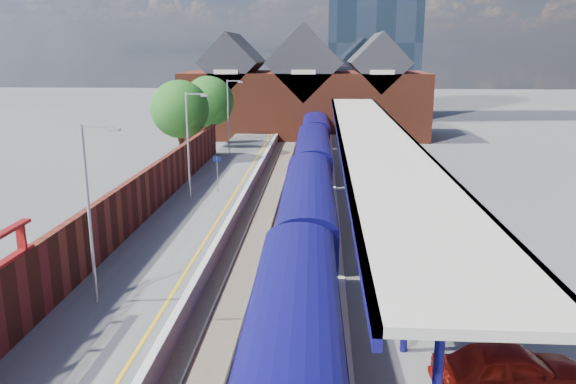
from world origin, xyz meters
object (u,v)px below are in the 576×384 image
at_px(lamp_post_d, 230,113).
at_px(parked_car_blue, 407,177).
at_px(platform_sign, 217,168).
at_px(train, 311,173).
at_px(parked_car_silver, 431,218).
at_px(lamp_post_c, 190,139).
at_px(parked_car_red, 511,370).
at_px(parked_car_dark, 464,272).
at_px(lamp_post_b, 92,204).

relative_size(lamp_post_d, parked_car_blue, 1.73).
xyz_separation_m(platform_sign, parked_car_blue, (13.50, 2.77, -1.13)).
height_order(train, platform_sign, platform_sign).
bearing_deg(parked_car_silver, train, 30.66).
bearing_deg(lamp_post_d, lamp_post_c, -90.00).
bearing_deg(lamp_post_d, parked_car_red, -69.29).
xyz_separation_m(train, lamp_post_d, (-7.86, 12.76, 2.87)).
bearing_deg(lamp_post_d, parked_car_silver, -56.08).
xyz_separation_m(parked_car_dark, parked_car_blue, (0.25, 18.20, -0.02)).
bearing_deg(parked_car_red, platform_sign, 21.64).
distance_m(lamp_post_c, parked_car_dark, 20.14).
height_order(lamp_post_c, parked_car_silver, lamp_post_c).
bearing_deg(parked_car_dark, train, 12.77).
distance_m(train, platform_sign, 6.64).
relative_size(platform_sign, parked_car_red, 0.56).
bearing_deg(parked_car_blue, parked_car_red, -159.80).
bearing_deg(train, lamp_post_c, -157.56).
xyz_separation_m(platform_sign, parked_car_red, (12.71, -23.22, -0.93)).
relative_size(lamp_post_c, parked_car_red, 1.57).
relative_size(lamp_post_c, platform_sign, 2.80).
bearing_deg(lamp_post_c, parked_car_silver, -21.63).
bearing_deg(parked_car_blue, platform_sign, 123.52).
relative_size(parked_car_red, parked_car_silver, 1.12).
distance_m(lamp_post_d, parked_car_blue, 18.94).
distance_m(lamp_post_d, parked_car_silver, 26.50).
relative_size(lamp_post_b, parked_car_red, 1.57).
xyz_separation_m(train, lamp_post_c, (-7.86, -3.24, 2.87)).
bearing_deg(parked_car_dark, parked_car_blue, -10.07).
relative_size(lamp_post_b, platform_sign, 2.80).
xyz_separation_m(lamp_post_c, parked_car_silver, (14.67, -5.82, -3.34)).
height_order(train, parked_car_red, train).
bearing_deg(parked_car_silver, lamp_post_b, 118.48).
bearing_deg(parked_car_blue, lamp_post_c, 129.72).
distance_m(lamp_post_d, platform_sign, 14.25).
distance_m(lamp_post_b, parked_car_dark, 15.22).
relative_size(lamp_post_c, parked_car_blue, 1.73).
bearing_deg(lamp_post_d, train, -58.37).
distance_m(platform_sign, parked_car_blue, 13.83).
xyz_separation_m(lamp_post_d, parked_car_silver, (14.67, -21.82, -3.34)).
bearing_deg(train, parked_car_red, -75.74).
bearing_deg(parked_car_silver, parked_car_red, 171.50).
relative_size(train, parked_car_blue, 16.31).
height_order(parked_car_red, parked_car_silver, parked_car_red).
bearing_deg(lamp_post_d, parked_car_dark, -63.60).
bearing_deg(lamp_post_b, platform_sign, 85.67).
xyz_separation_m(lamp_post_b, parked_car_silver, (14.67, 10.18, -3.34)).
bearing_deg(parked_car_red, lamp_post_b, 62.58).
height_order(train, parked_car_dark, train).
distance_m(train, parked_car_red, 25.25).
height_order(train, parked_car_blue, train).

